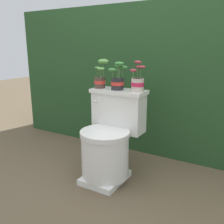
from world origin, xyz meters
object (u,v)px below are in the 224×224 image
Objects in this scene: potted_plant_middle at (138,82)px; potted_plant_left at (101,77)px; toilet at (110,141)px; potted_plant_midleft at (118,79)px.

potted_plant_left is at bearing 179.65° from potted_plant_middle.
toilet is 0.52m from potted_plant_left.
potted_plant_midleft is 0.17m from potted_plant_middle.
potted_plant_middle reaches higher than potted_plant_midleft.
potted_plant_left is 0.16m from potted_plant_midleft.
potted_plant_left reaches higher than potted_plant_middle.
toilet is 0.49m from potted_plant_midleft.
potted_plant_left is 1.07× the size of potted_plant_midleft.
toilet is at bearing -40.00° from potted_plant_left.
toilet is at bearing -140.26° from potted_plant_middle.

